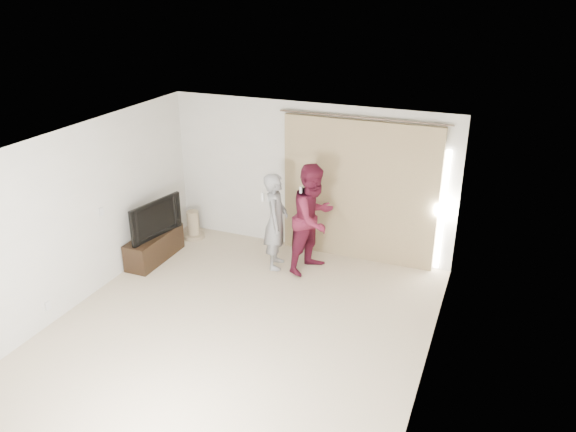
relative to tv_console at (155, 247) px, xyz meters
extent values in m
plane|color=#C5B693|center=(2.27, -1.32, -0.23)|extent=(5.50, 5.50, 0.00)
cube|color=silver|center=(2.27, 1.43, 1.07)|extent=(5.00, 0.04, 2.60)
cube|color=silver|center=(-0.23, -1.32, 1.07)|extent=(0.04, 5.50, 2.60)
cube|color=silver|center=(-0.22, -0.92, 0.97)|extent=(0.02, 0.08, 0.12)
cube|color=silver|center=(-0.22, -2.22, 0.07)|extent=(0.02, 0.08, 0.12)
cube|color=white|center=(2.27, -1.32, 2.37)|extent=(5.00, 5.50, 0.01)
cube|color=tan|center=(3.17, 1.36, 0.97)|extent=(2.60, 0.10, 2.40)
cylinder|color=brown|center=(3.17, 1.36, 2.21)|extent=(2.80, 0.03, 0.03)
cube|color=white|center=(4.53, 1.40, 0.82)|extent=(0.08, 0.04, 2.00)
cube|color=black|center=(0.00, 0.00, 0.00)|extent=(0.42, 1.20, 0.46)
imported|color=black|center=(0.00, 0.00, 0.55)|extent=(0.36, 1.10, 0.63)
cylinder|color=tan|center=(0.17, 1.00, -0.20)|extent=(0.39, 0.39, 0.07)
cylinder|color=tan|center=(0.17, 1.00, 0.06)|extent=(0.22, 0.22, 0.46)
imported|color=gray|center=(2.02, 0.56, 0.58)|extent=(0.53, 0.67, 1.62)
cube|color=silver|center=(1.84, 0.46, 1.01)|extent=(0.04, 0.04, 0.14)
cube|color=silver|center=(1.84, 0.68, 0.91)|extent=(0.05, 0.05, 0.09)
imported|color=#551427|center=(2.62, 0.68, 0.68)|extent=(0.95, 1.06, 1.81)
cube|color=silver|center=(2.44, 0.58, 1.16)|extent=(0.04, 0.04, 0.14)
cube|color=silver|center=(2.44, 0.80, 1.04)|extent=(0.05, 0.05, 0.09)
camera|label=1|loc=(5.32, -7.11, 4.23)|focal=35.00mm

